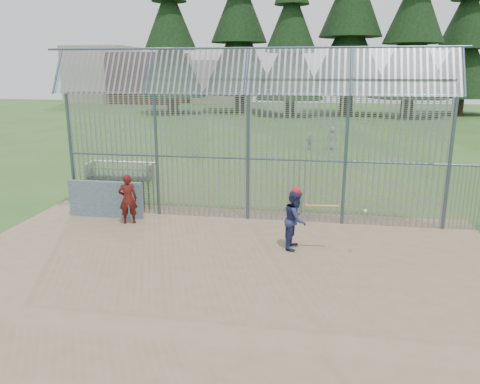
% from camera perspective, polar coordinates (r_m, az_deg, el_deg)
% --- Properties ---
extents(ground, '(120.00, 120.00, 0.00)m').
position_cam_1_polar(ground, '(12.00, -1.60, -8.43)').
color(ground, '#2D511E').
rests_on(ground, ground).
extents(dirt_infield, '(14.00, 10.00, 0.02)m').
position_cam_1_polar(dirt_infield, '(11.55, -2.09, -9.34)').
color(dirt_infield, '#756047').
rests_on(dirt_infield, ground).
extents(dugout_wall, '(2.50, 0.12, 1.20)m').
position_cam_1_polar(dugout_wall, '(15.83, -16.09, -0.86)').
color(dugout_wall, '#38566B').
rests_on(dugout_wall, dirt_infield).
extents(batter, '(0.70, 0.85, 1.60)m').
position_cam_1_polar(batter, '(12.64, 6.77, -3.34)').
color(batter, navy).
rests_on(batter, dirt_infield).
extents(onlooker, '(0.67, 0.57, 1.57)m').
position_cam_1_polar(onlooker, '(14.97, -13.51, -0.84)').
color(onlooker, maroon).
rests_on(onlooker, dirt_infield).
extents(bg_kid_standing, '(0.69, 0.47, 1.36)m').
position_cam_1_polar(bg_kid_standing, '(28.98, 11.13, 6.44)').
color(bg_kid_standing, slate).
rests_on(bg_kid_standing, ground).
extents(bg_kid_seated, '(0.53, 0.28, 0.86)m').
position_cam_1_polar(bg_kid_seated, '(28.74, 8.51, 5.98)').
color(bg_kid_seated, gray).
rests_on(bg_kid_seated, ground).
extents(batting_gear, '(1.94, 0.53, 0.51)m').
position_cam_1_polar(batting_gear, '(12.40, 7.72, -0.35)').
color(batting_gear, red).
rests_on(batting_gear, ground).
extents(trash_can, '(0.56, 0.56, 0.82)m').
position_cam_1_polar(trash_can, '(16.01, 6.69, -1.09)').
color(trash_can, gray).
rests_on(trash_can, ground).
extents(bleacher, '(3.00, 0.95, 0.72)m').
position_cam_1_polar(bleacher, '(21.40, -14.41, 2.64)').
color(bleacher, slate).
rests_on(bleacher, ground).
extents(backstop_fence, '(20.09, 0.81, 5.30)m').
position_cam_1_polar(backstop_fence, '(14.45, 8.08, 5.19)').
color(backstop_fence, '#47566B').
rests_on(backstop_fence, ground).
extents(conifer_row, '(38.48, 12.26, 20.20)m').
position_cam_1_polar(conifer_row, '(52.69, 9.91, 21.18)').
color(conifer_row, '#332319').
rests_on(conifer_row, ground).
extents(distant_buildings, '(26.50, 10.50, 8.00)m').
position_cam_1_polar(distant_buildings, '(71.93, -11.40, 13.55)').
color(distant_buildings, brown).
rests_on(distant_buildings, ground).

